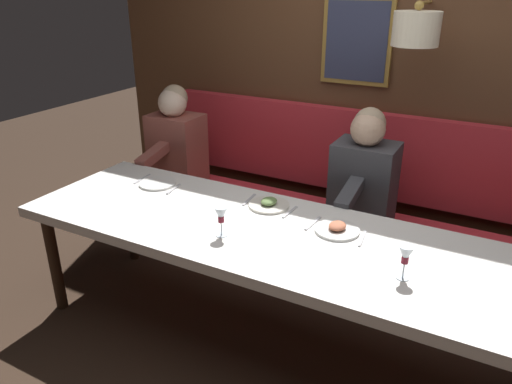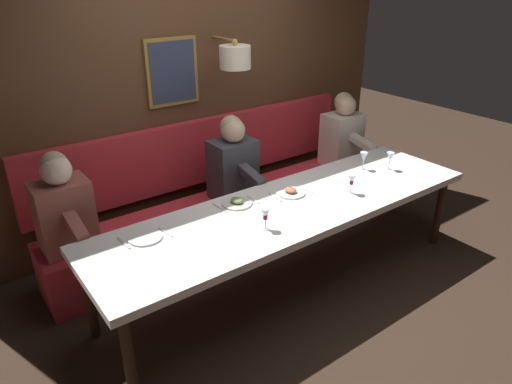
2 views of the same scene
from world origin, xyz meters
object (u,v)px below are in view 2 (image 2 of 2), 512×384
Objects in this scene: wine_glass_2 at (390,157)px; wine_glass_3 at (364,157)px; diner_middle at (63,206)px; wine_glass_0 at (265,214)px; diner_near at (233,161)px; dining_table at (292,211)px; diner_nearest at (343,132)px; wine_glass_1 at (352,180)px.

wine_glass_2 and wine_glass_3 have the same top height.
wine_glass_0 is at bearing -134.22° from diner_middle.
diner_near is 1.52m from diner_middle.
diner_middle reaches higher than wine_glass_2.
diner_middle is at bearing 59.25° from dining_table.
diner_middle is 2.80m from wine_glass_2.
dining_table is 1.73m from diner_middle.
wine_glass_2 is 1.00× the size of wine_glass_3.
diner_middle is at bearing 90.00° from diner_near.
wine_glass_2 is at bearing -127.98° from wine_glass_3.
diner_nearest is at bearing -90.00° from diner_middle.
wine_glass_0 reaches higher than dining_table.
wine_glass_3 is (0.29, -0.47, 0.00)m from wine_glass_1.
wine_glass_3 is (0.33, -1.39, 0.00)m from wine_glass_0.
diner_nearest is at bearing -59.10° from dining_table.
wine_glass_0 is (-0.17, 0.40, 0.17)m from dining_table.
diner_nearest is at bearing -90.00° from diner_near.
diner_nearest reaches higher than wine_glass_0.
diner_near is at bearing 25.75° from wine_glass_1.
wine_glass_1 is at bearing 136.75° from diner_nearest.
wine_glass_2 reaches higher than dining_table.
diner_near reaches higher than wine_glass_1.
diner_middle is 4.82× the size of wine_glass_1.
dining_table is at bearing 90.73° from wine_glass_2.
dining_table is 1.72m from diner_nearest.
wine_glass_2 is (-0.87, -2.66, 0.04)m from diner_middle.
dining_table is at bearing 99.22° from wine_glass_3.
diner_middle is at bearing 63.38° from wine_glass_1.
wine_glass_2 is at bearing -83.21° from wine_glass_0.
dining_table is 0.57m from wine_glass_1.
wine_glass_3 is (-0.72, -2.48, 0.04)m from diner_middle.
wine_glass_1 is 0.67m from wine_glass_2.
diner_nearest and diner_middle have the same top height.
dining_table is 4.15× the size of diner_nearest.
wine_glass_1 is (-1.01, -2.01, 0.04)m from diner_middle.
wine_glass_1 is 1.00× the size of wine_glass_3.
diner_near is at bearing 90.00° from diner_nearest.
diner_near is at bearing -90.00° from diner_middle.
wine_glass_0 is 1.43m from wine_glass_3.
wine_glass_1 is 1.00× the size of wine_glass_2.
wine_glass_2 is at bearing -89.27° from dining_table.
diner_nearest is 4.82× the size of wine_glass_2.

